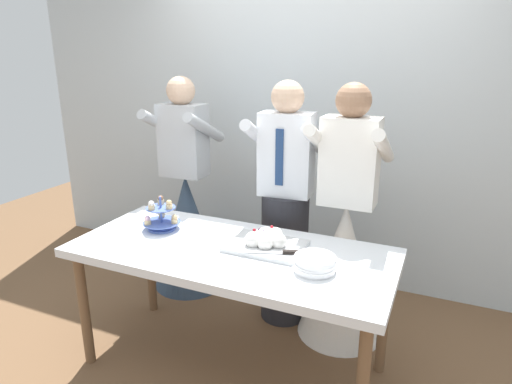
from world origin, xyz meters
TOP-DOWN VIEW (x-y plane):
  - ground_plane at (0.00, 0.00)m, footprint 8.00×8.00m
  - rear_wall at (0.00, 1.39)m, footprint 5.20×0.10m
  - dessert_table at (0.00, 0.00)m, footprint 1.80×0.80m
  - cupcake_stand at (-0.52, 0.09)m, footprint 0.23×0.23m
  - main_cake_tray at (0.18, 0.09)m, footprint 0.43×0.32m
  - plate_stack at (0.50, -0.06)m, footprint 0.21×0.22m
  - person_groom at (0.09, 0.64)m, footprint 0.49×0.52m
  - person_bride at (0.51, 0.60)m, footprint 0.56×0.56m
  - person_guest at (-0.78, 0.77)m, footprint 0.56×0.56m

SIDE VIEW (x-z plane):
  - ground_plane at x=0.00m, z-range 0.00..0.00m
  - person_bride at x=0.51m, z-range -0.25..1.41m
  - person_guest at x=-0.78m, z-range -0.25..1.41m
  - dessert_table at x=0.00m, z-range 0.31..1.09m
  - person_groom at x=0.09m, z-range -0.08..1.58m
  - plate_stack at x=0.50m, z-range 0.77..0.85m
  - main_cake_tray at x=0.18m, z-range 0.75..0.88m
  - cupcake_stand at x=-0.52m, z-range 0.75..0.96m
  - rear_wall at x=0.00m, z-range 0.00..2.90m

